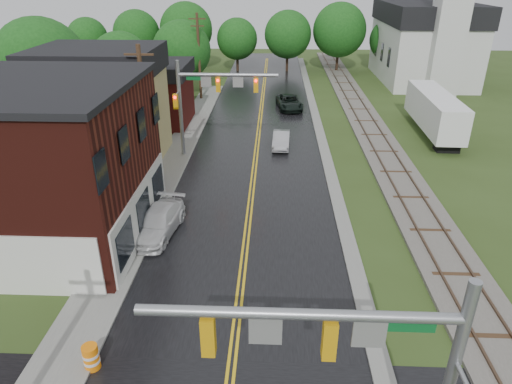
# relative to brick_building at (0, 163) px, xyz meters

# --- Properties ---
(main_road) EXTENTS (10.00, 90.00, 0.02)m
(main_road) POSITION_rel_brick_building_xyz_m (12.48, 15.00, -4.15)
(main_road) COLOR black
(main_road) RESTS_ON ground
(curb_right) EXTENTS (0.80, 70.00, 0.12)m
(curb_right) POSITION_rel_brick_building_xyz_m (17.88, 20.00, -4.15)
(curb_right) COLOR gray
(curb_right) RESTS_ON ground
(sidewalk_left) EXTENTS (2.40, 50.00, 0.12)m
(sidewalk_left) POSITION_rel_brick_building_xyz_m (6.28, 10.00, -4.15)
(sidewalk_left) COLOR gray
(sidewalk_left) RESTS_ON ground
(brick_building) EXTENTS (14.30, 10.30, 8.30)m
(brick_building) POSITION_rel_brick_building_xyz_m (0.00, 0.00, 0.00)
(brick_building) COLOR #43140E
(brick_building) RESTS_ON ground
(yellow_house) EXTENTS (8.00, 7.00, 6.40)m
(yellow_house) POSITION_rel_brick_building_xyz_m (1.48, 11.00, -0.95)
(yellow_house) COLOR tan
(yellow_house) RESTS_ON ground
(darkred_building) EXTENTS (7.00, 6.00, 4.40)m
(darkred_building) POSITION_rel_brick_building_xyz_m (2.48, 20.00, -1.95)
(darkred_building) COLOR #3F0F0C
(darkred_building) RESTS_ON ground
(church) EXTENTS (10.40, 18.40, 20.00)m
(church) POSITION_rel_brick_building_xyz_m (32.48, 38.74, 1.68)
(church) COLOR silver
(church) RESTS_ON ground
(railroad) EXTENTS (3.20, 80.00, 0.30)m
(railroad) POSITION_rel_brick_building_xyz_m (22.48, 20.00, -4.05)
(railroad) COLOR #59544C
(railroad) RESTS_ON ground
(traffic_signal_near) EXTENTS (7.34, 0.30, 7.20)m
(traffic_signal_near) POSITION_rel_brick_building_xyz_m (15.96, -13.00, 0.82)
(traffic_signal_near) COLOR gray
(traffic_signal_near) RESTS_ON ground
(traffic_signal_far) EXTENTS (7.34, 0.43, 7.20)m
(traffic_signal_far) POSITION_rel_brick_building_xyz_m (9.01, 12.00, 0.82)
(traffic_signal_far) COLOR gray
(traffic_signal_far) RESTS_ON ground
(utility_pole_b) EXTENTS (1.80, 0.28, 9.00)m
(utility_pole_b) POSITION_rel_brick_building_xyz_m (5.68, 7.00, 0.57)
(utility_pole_b) COLOR #382616
(utility_pole_b) RESTS_ON ground
(utility_pole_c) EXTENTS (1.80, 0.28, 9.00)m
(utility_pole_c) POSITION_rel_brick_building_xyz_m (5.68, 29.00, 0.57)
(utility_pole_c) COLOR #382616
(utility_pole_c) RESTS_ON ground
(tree_left_b) EXTENTS (7.60, 7.60, 9.69)m
(tree_left_b) POSITION_rel_brick_building_xyz_m (-5.36, 16.90, 1.57)
(tree_left_b) COLOR black
(tree_left_b) RESTS_ON ground
(tree_left_c) EXTENTS (6.00, 6.00, 7.65)m
(tree_left_c) POSITION_rel_brick_building_xyz_m (-1.36, 24.90, 0.36)
(tree_left_c) COLOR black
(tree_left_c) RESTS_ON ground
(tree_left_e) EXTENTS (6.40, 6.40, 8.16)m
(tree_left_e) POSITION_rel_brick_building_xyz_m (3.64, 30.90, 0.66)
(tree_left_e) COLOR black
(tree_left_e) RESTS_ON ground
(suv_dark) EXTENTS (2.94, 5.26, 1.39)m
(suv_dark) POSITION_rel_brick_building_xyz_m (15.35, 25.41, -3.46)
(suv_dark) COLOR black
(suv_dark) RESTS_ON ground
(sedan_silver) EXTENTS (1.48, 3.81, 1.24)m
(sedan_silver) POSITION_rel_brick_building_xyz_m (14.44, 14.11, -3.53)
(sedan_silver) COLOR #ACACB0
(sedan_silver) RESTS_ON ground
(pickup_white) EXTENTS (2.60, 5.04, 1.40)m
(pickup_white) POSITION_rel_brick_building_xyz_m (7.68, 0.32, -3.45)
(pickup_white) COLOR silver
(pickup_white) RESTS_ON ground
(semi_trailer) EXTENTS (2.70, 11.03, 3.54)m
(semi_trailer) POSITION_rel_brick_building_xyz_m (27.55, 17.83, -2.02)
(semi_trailer) COLOR black
(semi_trailer) RESTS_ON ground
(construction_barrel) EXTENTS (0.75, 0.75, 1.01)m
(construction_barrel) POSITION_rel_brick_building_xyz_m (7.48, -9.02, -3.65)
(construction_barrel) COLOR orange
(construction_barrel) RESTS_ON ground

